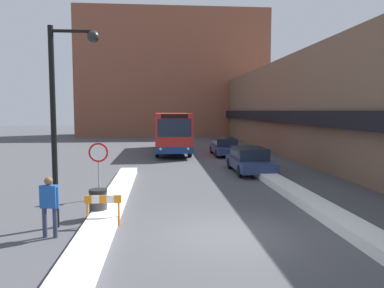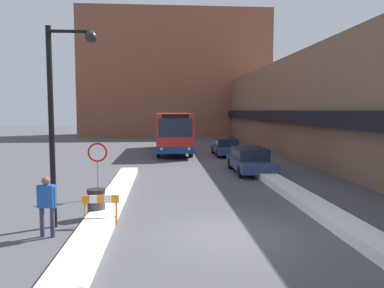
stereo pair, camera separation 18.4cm
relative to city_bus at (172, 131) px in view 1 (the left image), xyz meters
The scene contains 13 objects.
ground_plane 21.11m from the city_bus, 87.67° to the right, with size 160.00×160.00×0.00m, color #47474C.
building_row_right 11.40m from the city_bus, 15.41° to the left, with size 5.50×60.00×7.54m.
building_backdrop_far 23.64m from the city_bus, 87.84° to the left, with size 26.00×8.00×17.13m.
snow_bank_left 17.62m from the city_bus, 99.01° to the right, with size 0.90×14.41×0.29m.
snow_bank_right 18.85m from the city_bus, 76.28° to the right, with size 0.90×16.32×0.34m.
city_bus is the anchor object (origin of this frame).
parked_car_front 11.31m from the city_bus, 68.88° to the right, with size 1.94×4.82×1.41m.
parked_car_middle 4.78m from the city_bus, 29.33° to the right, with size 1.86×4.75×1.35m.
stop_sign 16.74m from the city_bus, 101.75° to the right, with size 0.76×0.08×2.24m.
street_lamp 20.35m from the city_bus, 100.85° to the right, with size 1.46×0.36×5.94m.
pedestrian 21.22m from the city_bus, 100.98° to the right, with size 0.55×0.28×1.70m.
trash_bin 19.31m from the city_bus, 99.00° to the right, with size 0.59×0.59×0.95m.
construction_barricade 20.10m from the city_bus, 97.83° to the right, with size 1.10×0.06×0.94m.
Camera 1 is at (-1.84, -10.17, 3.50)m, focal length 35.00 mm.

